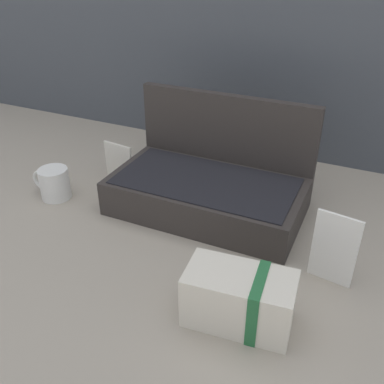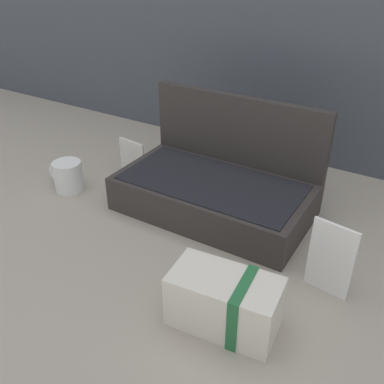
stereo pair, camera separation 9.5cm
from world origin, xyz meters
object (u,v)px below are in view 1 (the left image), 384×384
at_px(open_suitcase, 210,185).
at_px(info_card_left, 334,249).
at_px(poster_card_right, 119,162).
at_px(cream_toiletry_bag, 241,299).
at_px(coffee_mug, 54,183).

bearing_deg(open_suitcase, info_card_left, -25.36).
relative_size(info_card_left, poster_card_right, 1.40).
relative_size(cream_toiletry_bag, poster_card_right, 1.78).
xyz_separation_m(open_suitcase, cream_toiletry_bag, (0.21, -0.35, -0.01)).
height_order(cream_toiletry_bag, poster_card_right, poster_card_right).
height_order(coffee_mug, poster_card_right, poster_card_right).
xyz_separation_m(open_suitcase, coffee_mug, (-0.41, -0.13, -0.02)).
relative_size(open_suitcase, poster_card_right, 4.19).
bearing_deg(info_card_left, cream_toiletry_bag, -116.83).
distance_m(open_suitcase, poster_card_right, 0.30).
height_order(open_suitcase, cream_toiletry_bag, open_suitcase).
relative_size(open_suitcase, info_card_left, 3.00).
height_order(cream_toiletry_bag, info_card_left, info_card_left).
bearing_deg(poster_card_right, coffee_mug, -117.10).
xyz_separation_m(cream_toiletry_bag, coffee_mug, (-0.62, 0.22, -0.01)).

